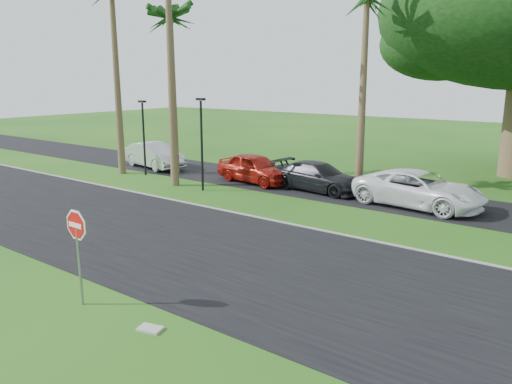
{
  "coord_description": "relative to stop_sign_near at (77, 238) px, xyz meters",
  "views": [
    {
      "loc": [
        11.05,
        -9.73,
        5.63
      ],
      "look_at": [
        1.09,
        3.56,
        1.8
      ],
      "focal_mm": 35.0,
      "sensor_mm": 36.0,
      "label": 1
    }
  ],
  "objects": [
    {
      "name": "parking_strip",
      "position": [
        -0.5,
        15.5,
        -1.76
      ],
      "size": [
        120.0,
        5.0,
        0.02
      ],
      "primitive_type": "cube",
      "color": "black",
      "rests_on": "ground"
    },
    {
      "name": "palm_left_mid",
      "position": [
        -11.0,
        14.0,
        6.9
      ],
      "size": [
        5.0,
        5.0,
        10.0
      ],
      "color": "brown",
      "rests_on": "ground"
    },
    {
      "name": "streetlight_left",
      "position": [
        -12.0,
        12.5,
        0.72
      ],
      "size": [
        0.45,
        0.25,
        4.34
      ],
      "color": "black",
      "rests_on": "ground"
    },
    {
      "name": "curb",
      "position": [
        -0.5,
        9.05,
        -1.74
      ],
      "size": [
        120.0,
        0.12,
        0.06
      ],
      "primitive_type": "cube",
      "color": "gray",
      "rests_on": "ground"
    },
    {
      "name": "car_red",
      "position": [
        -5.5,
        14.61,
        -0.99
      ],
      "size": [
        4.83,
        2.46,
        1.58
      ],
      "primitive_type": "imported",
      "rotation": [
        0.0,
        0.0,
        1.44
      ],
      "color": "maroon",
      "rests_on": "ground"
    },
    {
      "name": "road",
      "position": [
        -0.5,
        5.0,
        -1.76
      ],
      "size": [
        120.0,
        8.0,
        0.02
      ],
      "primitive_type": "cube",
      "color": "black",
      "rests_on": "ground"
    },
    {
      "name": "palm_center",
      "position": [
        -0.5,
        17.0,
        7.39
      ],
      "size": [
        5.0,
        5.0,
        10.5
      ],
      "color": "brown",
      "rests_on": "ground"
    },
    {
      "name": "car_dark",
      "position": [
        -1.72,
        14.9,
        -1.06
      ],
      "size": [
        5.09,
        2.42,
        1.43
      ],
      "primitive_type": "imported",
      "rotation": [
        0.0,
        0.0,
        1.48
      ],
      "color": "black",
      "rests_on": "ground"
    },
    {
      "name": "car_minivan",
      "position": [
        3.44,
        14.76,
        -0.98
      ],
      "size": [
        5.92,
        3.16,
        1.58
      ],
      "primitive_type": "imported",
      "rotation": [
        0.0,
        0.0,
        1.47
      ],
      "color": "white",
      "rests_on": "ground"
    },
    {
      "name": "car_silver",
      "position": [
        -13.38,
        14.43,
        -0.99
      ],
      "size": [
        5.0,
        2.45,
        1.58
      ],
      "primitive_type": "imported",
      "rotation": [
        0.0,
        0.0,
        1.4
      ],
      "color": "silver",
      "rests_on": "ground"
    },
    {
      "name": "ground",
      "position": [
        -0.5,
        3.0,
        -1.77
      ],
      "size": [
        120.0,
        120.0,
        0.0
      ],
      "primitive_type": "plane",
      "color": "#1B4E13",
      "rests_on": "ground"
    },
    {
      "name": "stop_sign_near",
      "position": [
        0.0,
        0.0,
        0.0
      ],
      "size": [
        1.05,
        0.07,
        2.62
      ],
      "color": "gray",
      "rests_on": "ground"
    },
    {
      "name": "streetlight_right",
      "position": [
        -6.5,
        11.5,
        0.88
      ],
      "size": [
        0.45,
        0.25,
        4.64
      ],
      "color": "black",
      "rests_on": "ground"
    },
    {
      "name": "utility_slab",
      "position": [
        2.39,
        0.13,
        -1.74
      ],
      "size": [
        0.62,
        0.48,
        0.06
      ],
      "primitive_type": "cube",
      "rotation": [
        0.0,
        0.0,
        0.27
      ],
      "color": "#9FA098",
      "rests_on": "ground"
    }
  ]
}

